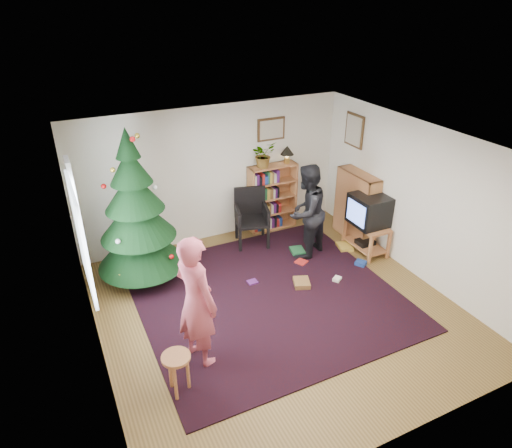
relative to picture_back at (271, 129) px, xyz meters
name	(u,v)px	position (x,y,z in m)	size (l,w,h in m)	color
floor	(277,308)	(-1.15, -2.48, -1.95)	(5.00, 5.00, 0.00)	brown
ceiling	(281,147)	(-1.15, -2.48, 0.55)	(5.00, 5.00, 0.00)	white
wall_back	(213,175)	(-1.15, 0.02, -0.70)	(5.00, 0.02, 2.50)	silver
wall_front	(406,352)	(-1.15, -4.97, -0.70)	(5.00, 0.02, 2.50)	silver
wall_left	(89,280)	(-3.65, -2.48, -0.70)	(0.02, 5.00, 2.50)	silver
wall_right	(418,202)	(1.35, -2.48, -0.70)	(0.02, 5.00, 2.50)	silver
rug	(268,297)	(-1.15, -2.17, -1.94)	(3.80, 3.60, 0.02)	black
window_pane	(81,238)	(-3.62, -1.88, -0.45)	(0.04, 1.20, 1.40)	silver
curtain	(78,215)	(-3.58, -1.18, -0.45)	(0.06, 0.35, 1.60)	silver
picture_back	(271,129)	(0.00, 0.00, 0.00)	(0.55, 0.03, 0.42)	#4C3319
picture_right	(354,130)	(1.33, -0.73, 0.00)	(0.03, 0.50, 0.60)	#4C3319
christmas_tree	(137,221)	(-2.74, -0.81, -0.90)	(1.39, 1.39, 2.53)	#3F2816
bookshelf_back	(272,196)	(-0.03, -0.14, -1.29)	(0.95, 0.30, 1.30)	#B47540
bookshelf_right	(356,205)	(1.19, -1.17, -1.29)	(0.30, 0.95, 1.30)	#B47540
tv_stand	(366,235)	(1.07, -1.68, -1.63)	(0.46, 0.82, 0.55)	#B47540
crt_tv	(369,210)	(1.07, -1.68, -1.13)	(0.57, 0.61, 0.54)	black
armchair	(249,214)	(-0.67, -0.46, -1.39)	(0.70, 0.71, 1.04)	black
stool	(177,364)	(-2.94, -3.37, -1.51)	(0.34, 0.34, 0.56)	#B47540
person_standing	(196,301)	(-2.52, -2.94, -1.06)	(0.65, 0.43, 1.79)	#BC4B5D
person_by_chair	(306,212)	(0.01, -1.33, -1.10)	(0.82, 0.64, 1.69)	black
potted_plant	(263,155)	(-0.23, -0.14, -0.41)	(0.43, 0.37, 0.47)	gray
table_lamp	(287,151)	(0.27, -0.14, -0.42)	(0.25, 0.25, 0.34)	#A57F33
floor_clutter	(314,266)	(-0.07, -1.78, -1.91)	(2.20, 1.26, 0.08)	#A51E19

